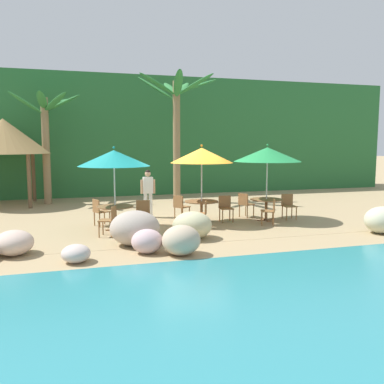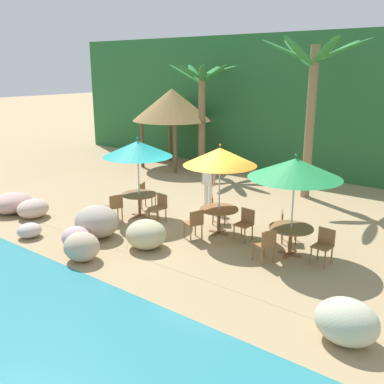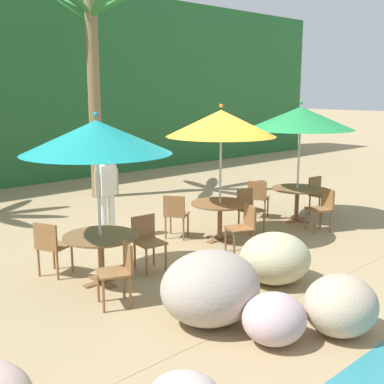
# 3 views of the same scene
# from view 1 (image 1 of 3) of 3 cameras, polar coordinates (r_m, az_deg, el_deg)

# --- Properties ---
(ground_plane) EXTENTS (120.00, 120.00, 0.00)m
(ground_plane) POSITION_cam_1_polar(r_m,az_deg,el_deg) (13.37, -0.46, -4.49)
(ground_plane) COLOR tan
(terrace_deck) EXTENTS (18.00, 5.20, 0.01)m
(terrace_deck) POSITION_cam_1_polar(r_m,az_deg,el_deg) (13.37, -0.46, -4.47)
(terrace_deck) COLOR tan
(terrace_deck) RESTS_ON ground
(foliage_backdrop) EXTENTS (28.00, 2.40, 6.00)m
(foliage_backdrop) POSITION_cam_1_polar(r_m,az_deg,el_deg) (21.91, -7.05, 7.74)
(foliage_backdrop) COLOR #286633
(foliage_backdrop) RESTS_ON ground
(rock_seawall) EXTENTS (15.29, 2.46, 0.90)m
(rock_seawall) POSITION_cam_1_polar(r_m,az_deg,el_deg) (10.87, 2.29, -5.14)
(rock_seawall) COLOR #B0AB86
(rock_seawall) RESTS_ON ground
(umbrella_teal) EXTENTS (2.15, 2.15, 2.53)m
(umbrella_teal) POSITION_cam_1_polar(r_m,az_deg,el_deg) (12.38, -10.85, 4.66)
(umbrella_teal) COLOR silver
(umbrella_teal) RESTS_ON ground
(dining_table_teal) EXTENTS (1.10, 1.10, 0.74)m
(dining_table_teal) POSITION_cam_1_polar(r_m,az_deg,el_deg) (12.53, -10.69, -2.51)
(dining_table_teal) COLOR brown
(dining_table_teal) RESTS_ON ground
(chair_teal_seaward) EXTENTS (0.46, 0.47, 0.87)m
(chair_teal_seaward) POSITION_cam_1_polar(r_m,az_deg,el_deg) (12.66, -6.82, -2.81)
(chair_teal_seaward) COLOR olive
(chair_teal_seaward) RESTS_ON ground
(chair_teal_inland) EXTENTS (0.56, 0.56, 0.87)m
(chair_teal_inland) POSITION_cam_1_polar(r_m,az_deg,el_deg) (13.24, -12.83, -2.51)
(chair_teal_inland) COLOR olive
(chair_teal_inland) RESTS_ON ground
(chair_teal_left) EXTENTS (0.55, 0.55, 0.87)m
(chair_teal_left) POSITION_cam_1_polar(r_m,az_deg,el_deg) (11.72, -11.38, -3.67)
(chair_teal_left) COLOR olive
(chair_teal_left) RESTS_ON ground
(umbrella_orange) EXTENTS (2.04, 2.04, 2.59)m
(umbrella_orange) POSITION_cam_1_polar(r_m,az_deg,el_deg) (13.25, 1.36, 5.14)
(umbrella_orange) COLOR silver
(umbrella_orange) RESTS_ON ground
(dining_table_orange) EXTENTS (1.10, 1.10, 0.74)m
(dining_table_orange) POSITION_cam_1_polar(r_m,az_deg,el_deg) (13.39, 1.34, -1.80)
(dining_table_orange) COLOR brown
(dining_table_orange) RESTS_ON ground
(chair_orange_seaward) EXTENTS (0.45, 0.46, 0.87)m
(chair_orange_seaward) POSITION_cam_1_polar(r_m,az_deg,el_deg) (13.71, 4.71, -2.05)
(chair_orange_seaward) COLOR olive
(chair_orange_seaward) RESTS_ON ground
(chair_orange_inland) EXTENTS (0.59, 0.59, 0.87)m
(chair_orange_inland) POSITION_cam_1_polar(r_m,az_deg,el_deg) (13.88, -1.65, -1.92)
(chair_orange_inland) COLOR olive
(chair_orange_inland) RESTS_ON ground
(chair_orange_left) EXTENTS (0.56, 0.55, 0.87)m
(chair_orange_left) POSITION_cam_1_polar(r_m,az_deg,el_deg) (12.56, 1.44, -2.84)
(chair_orange_left) COLOR olive
(chair_orange_left) RESTS_ON ground
(umbrella_green) EXTENTS (2.27, 2.27, 2.60)m
(umbrella_green) POSITION_cam_1_polar(r_m,az_deg,el_deg) (13.97, 10.49, 5.18)
(umbrella_green) COLOR silver
(umbrella_green) RESTS_ON ground
(dining_table_green) EXTENTS (1.10, 1.10, 0.74)m
(dining_table_green) POSITION_cam_1_polar(r_m,az_deg,el_deg) (14.11, 10.35, -1.47)
(dining_table_green) COLOR brown
(dining_table_green) RESTS_ON ground
(chair_green_seaward) EXTENTS (0.45, 0.46, 0.87)m
(chair_green_seaward) POSITION_cam_1_polar(r_m,az_deg,el_deg) (14.54, 13.31, -1.70)
(chair_green_seaward) COLOR olive
(chair_green_seaward) RESTS_ON ground
(chair_green_inland) EXTENTS (0.57, 0.57, 0.87)m
(chair_green_inland) POSITION_cam_1_polar(r_m,az_deg,el_deg) (14.56, 7.42, -1.56)
(chair_green_inland) COLOR olive
(chair_green_inland) RESTS_ON ground
(chair_green_left) EXTENTS (0.56, 0.56, 0.87)m
(chair_green_left) POSITION_cam_1_polar(r_m,az_deg,el_deg) (13.29, 10.90, -2.43)
(chair_green_left) COLOR olive
(chair_green_left) RESTS_ON ground
(palm_tree_nearest) EXTENTS (2.96, 3.11, 4.75)m
(palm_tree_nearest) POSITION_cam_1_polar(r_m,az_deg,el_deg) (18.74, -19.77, 8.58)
(palm_tree_nearest) COLOR olive
(palm_tree_nearest) RESTS_ON ground
(palm_tree_second) EXTENTS (3.67, 3.68, 5.59)m
(palm_tree_second) POSITION_cam_1_polar(r_m,az_deg,el_deg) (18.24, -2.16, 10.87)
(palm_tree_second) COLOR olive
(palm_tree_second) RESTS_ON ground
(palapa_hut) EXTENTS (3.69, 3.69, 3.65)m
(palapa_hut) POSITION_cam_1_polar(r_m,az_deg,el_deg) (18.79, -24.85, 7.04)
(palapa_hut) COLOR brown
(palapa_hut) RESTS_ON ground
(waiter_in_white) EXTENTS (0.52, 0.21, 1.70)m
(waiter_in_white) POSITION_cam_1_polar(r_m,az_deg,el_deg) (14.50, -6.18, 0.30)
(waiter_in_white) COLOR white
(waiter_in_white) RESTS_ON ground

